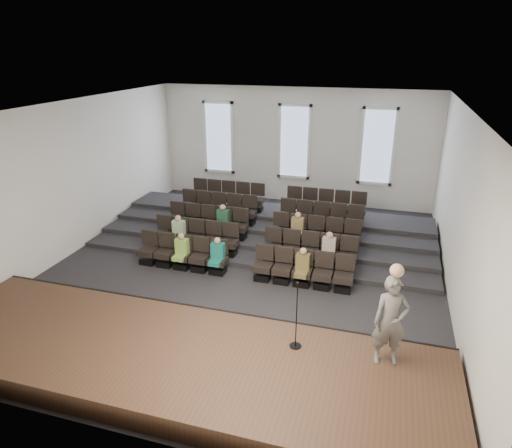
{
  "coord_description": "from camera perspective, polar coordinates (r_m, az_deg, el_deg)",
  "views": [
    {
      "loc": [
        4.02,
        -12.38,
        6.62
      ],
      "look_at": [
        0.18,
        0.5,
        1.33
      ],
      "focal_mm": 32.0,
      "sensor_mm": 36.0,
      "label": 1
    }
  ],
  "objects": [
    {
      "name": "ground",
      "position": [
        14.61,
        -1.26,
        -5.47
      ],
      "size": [
        14.0,
        14.0,
        0.0
      ],
      "primitive_type": "plane",
      "color": "black",
      "rests_on": "ground"
    },
    {
      "name": "ceiling",
      "position": [
        13.12,
        -1.44,
        14.43
      ],
      "size": [
        12.0,
        14.0,
        0.02
      ],
      "primitive_type": "cube",
      "color": "white",
      "rests_on": "ground"
    },
    {
      "name": "wall_back",
      "position": [
        20.24,
        4.83,
        9.67
      ],
      "size": [
        12.0,
        0.04,
        5.0
      ],
      "primitive_type": "cube",
      "color": "silver",
      "rests_on": "ground"
    },
    {
      "name": "wall_front",
      "position": [
        7.87,
        -17.5,
        -11.23
      ],
      "size": [
        12.0,
        0.04,
        5.0
      ],
      "primitive_type": "cube",
      "color": "silver",
      "rests_on": "ground"
    },
    {
      "name": "wall_left",
      "position": [
        16.47,
        -21.81,
        5.44
      ],
      "size": [
        0.04,
        14.0,
        5.0
      ],
      "primitive_type": "cube",
      "color": "silver",
      "rests_on": "ground"
    },
    {
      "name": "wall_right",
      "position": [
        13.21,
        24.38,
        1.32
      ],
      "size": [
        0.04,
        14.0,
        5.0
      ],
      "primitive_type": "cube",
      "color": "silver",
      "rests_on": "ground"
    },
    {
      "name": "stage",
      "position": [
        10.48,
        -10.16,
        -16.36
      ],
      "size": [
        11.8,
        3.6,
        0.5
      ],
      "primitive_type": "cube",
      "color": "#3F271B",
      "rests_on": "ground"
    },
    {
      "name": "stage_lip",
      "position": [
        11.78,
        -6.31,
        -11.41
      ],
      "size": [
        11.8,
        0.06,
        0.52
      ],
      "primitive_type": "cube",
      "color": "black",
      "rests_on": "ground"
    },
    {
      "name": "risers",
      "position": [
        17.3,
        1.93,
        -0.32
      ],
      "size": [
        11.8,
        4.8,
        0.6
      ],
      "color": "black",
      "rests_on": "ground"
    },
    {
      "name": "seating_rows",
      "position": [
        15.66,
        0.44,
        -0.8
      ],
      "size": [
        6.8,
        4.7,
        1.67
      ],
      "color": "black",
      "rests_on": "ground"
    },
    {
      "name": "windows",
      "position": [
        20.14,
        4.81,
        10.19
      ],
      "size": [
        8.44,
        0.1,
        3.24
      ],
      "color": "white",
      "rests_on": "wall_back"
    },
    {
      "name": "audience",
      "position": [
        14.55,
        -1.31,
        -2.06
      ],
      "size": [
        5.45,
        2.64,
        1.1
      ],
      "color": "#85B147",
      "rests_on": "seating_rows"
    },
    {
      "name": "speaker",
      "position": [
        9.71,
        16.46,
        -11.57
      ],
      "size": [
        0.8,
        0.63,
        1.93
      ],
      "primitive_type": "imported",
      "rotation": [
        0.0,
        0.0,
        0.26
      ],
      "color": "#5A5855",
      "rests_on": "stage"
    },
    {
      "name": "mic_stand",
      "position": [
        10.05,
        5.03,
        -12.8
      ],
      "size": [
        0.27,
        0.27,
        1.59
      ],
      "color": "black",
      "rests_on": "stage"
    }
  ]
}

